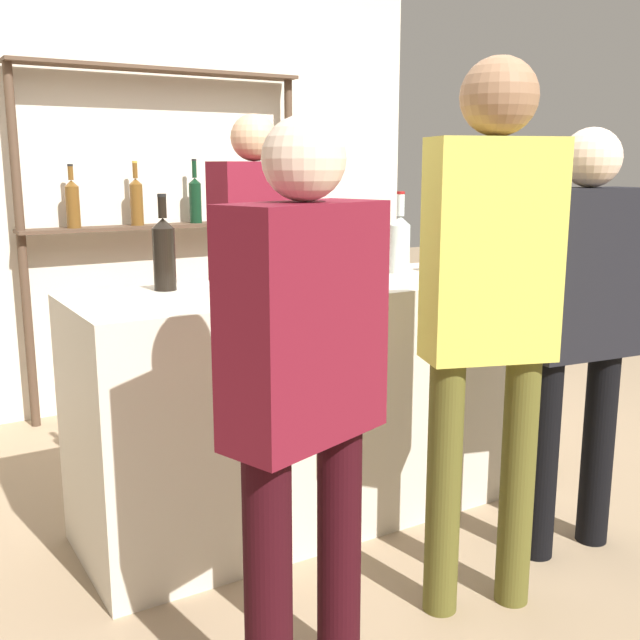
% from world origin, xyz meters
% --- Properties ---
extents(ground_plane, '(16.00, 16.00, 0.00)m').
position_xyz_m(ground_plane, '(0.00, 0.00, 0.00)').
color(ground_plane, '#9E8466').
extents(bar_counter, '(1.97, 0.64, 0.98)m').
position_xyz_m(bar_counter, '(0.00, 0.00, 0.49)').
color(bar_counter, beige).
rests_on(bar_counter, ground_plane).
extents(back_wall, '(3.57, 0.12, 2.80)m').
position_xyz_m(back_wall, '(0.00, 1.92, 1.40)').
color(back_wall, beige).
rests_on(back_wall, ground_plane).
extents(back_shelf, '(1.70, 0.18, 1.99)m').
position_xyz_m(back_shelf, '(-0.01, 1.74, 1.28)').
color(back_shelf, '#4C3828').
rests_on(back_shelf, ground_plane).
extents(counter_bottle_0, '(0.08, 0.08, 0.36)m').
position_xyz_m(counter_bottle_0, '(-0.58, 0.18, 1.12)').
color(counter_bottle_0, black).
rests_on(counter_bottle_0, bar_counter).
extents(counter_bottle_1, '(0.09, 0.09, 0.34)m').
position_xyz_m(counter_bottle_1, '(0.01, 0.16, 1.11)').
color(counter_bottle_1, brown).
rests_on(counter_bottle_1, bar_counter).
extents(counter_bottle_2, '(0.09, 0.09, 0.36)m').
position_xyz_m(counter_bottle_2, '(0.47, 0.09, 1.11)').
color(counter_bottle_2, silver).
rests_on(counter_bottle_2, bar_counter).
extents(wine_glass, '(0.08, 0.08, 0.15)m').
position_xyz_m(wine_glass, '(0.12, 0.07, 1.09)').
color(wine_glass, silver).
rests_on(wine_glass, bar_counter).
extents(cork_jar, '(0.11, 0.11, 0.15)m').
position_xyz_m(cork_jar, '(0.65, -0.04, 1.05)').
color(cork_jar, silver).
rests_on(cork_jar, bar_counter).
extents(server_behind_counter, '(0.45, 0.25, 1.68)m').
position_xyz_m(server_behind_counter, '(0.08, 0.74, 0.99)').
color(server_behind_counter, black).
rests_on(server_behind_counter, ground_plane).
extents(customer_center, '(0.44, 0.30, 1.76)m').
position_xyz_m(customer_center, '(0.09, -0.87, 1.06)').
color(customer_center, brown).
rests_on(customer_center, ground_plane).
extents(customer_right, '(0.44, 0.24, 1.57)m').
position_xyz_m(customer_right, '(0.64, -0.76, 0.92)').
color(customer_right, black).
rests_on(customer_right, ground_plane).
extents(customer_left, '(0.48, 0.33, 1.56)m').
position_xyz_m(customer_left, '(-0.62, -0.95, 0.91)').
color(customer_left, black).
rests_on(customer_left, ground_plane).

